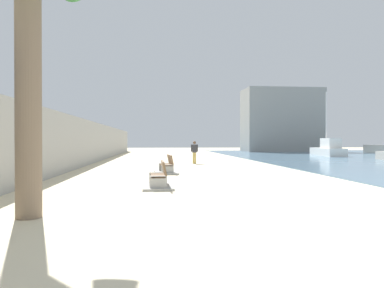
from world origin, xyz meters
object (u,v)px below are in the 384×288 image
Objects in this scene: boat_mid_bay at (328,149)px; palm_tree at (28,13)px; bench_far at (166,169)px; bench_near at (158,181)px; person_walking at (194,151)px.

palm_tree is at bearing -126.44° from boat_mid_bay.
bench_far is at bearing 72.50° from palm_tree.
palm_tree is 11.91m from bench_far.
boat_mid_bay reaches higher than bench_near.
boat_mid_bay is (18.61, 19.13, 0.53)m from bench_far.
boat_mid_bay is at bearing 35.55° from person_walking.
palm_tree is 0.88× the size of boat_mid_bay.
bench_near is 13.44m from person_walking.
palm_tree is at bearing -107.29° from person_walking.
palm_tree reaches higher than bench_far.
boat_mid_bay is at bearing 52.47° from bench_near.
palm_tree reaches higher than bench_near.
bench_near and bench_far have the same top height.
bench_far is 0.30× the size of boat_mid_bay.
bench_near is at bearing 59.51° from palm_tree.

